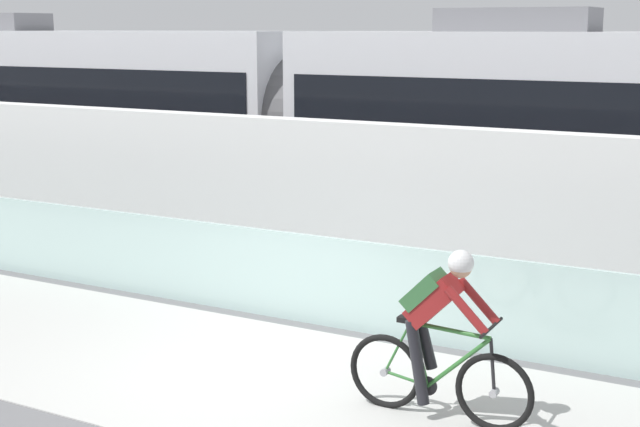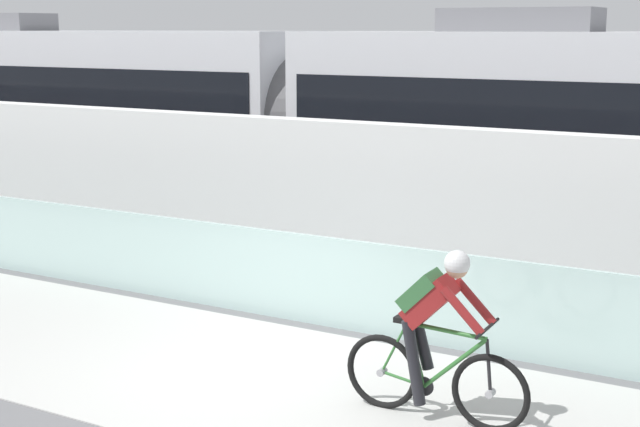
% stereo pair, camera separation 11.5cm
% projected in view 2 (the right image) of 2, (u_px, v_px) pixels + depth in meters
% --- Properties ---
extents(ground_plane, '(200.00, 200.00, 0.00)m').
position_uv_depth(ground_plane, '(231.00, 375.00, 9.32)').
color(ground_plane, slate).
extents(bike_path_deck, '(32.00, 3.20, 0.01)m').
position_uv_depth(bike_path_deck, '(230.00, 374.00, 9.32)').
color(bike_path_deck, beige).
rests_on(bike_path_deck, ground).
extents(glass_parapet, '(32.00, 0.05, 1.09)m').
position_uv_depth(glass_parapet, '(318.00, 280.00, 10.79)').
color(glass_parapet, silver).
rests_on(glass_parapet, ground).
extents(concrete_barrier_wall, '(32.00, 0.36, 2.26)m').
position_uv_depth(concrete_barrier_wall, '(382.00, 207.00, 12.22)').
color(concrete_barrier_wall, white).
rests_on(concrete_barrier_wall, ground).
extents(tram_rail_near, '(32.00, 0.08, 0.01)m').
position_uv_depth(tram_rail_near, '(447.00, 249.00, 14.57)').
color(tram_rail_near, '#595654').
rests_on(tram_rail_near, ground).
extents(tram_rail_far, '(32.00, 0.08, 0.01)m').
position_uv_depth(tram_rail_far, '(477.00, 232.00, 15.80)').
color(tram_rail_far, '#595654').
rests_on(tram_rail_far, ground).
extents(tram, '(22.56, 2.54, 3.81)m').
position_uv_depth(tram, '(309.00, 120.00, 16.21)').
color(tram, silver).
rests_on(tram, ground).
extents(cyclist_on_bike, '(1.77, 0.58, 1.61)m').
position_uv_depth(cyclist_on_bike, '(435.00, 336.00, 8.09)').
color(cyclist_on_bike, black).
rests_on(cyclist_on_bike, ground).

